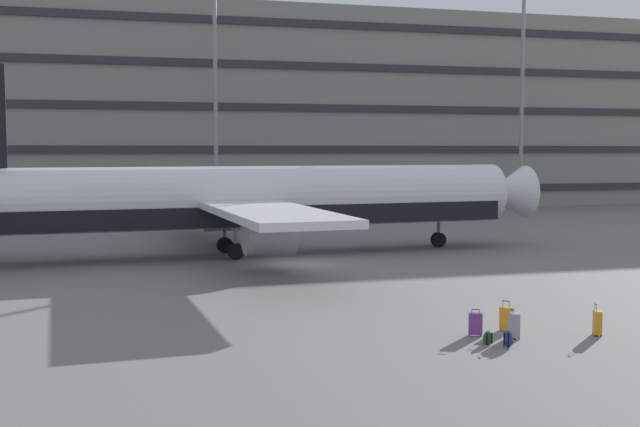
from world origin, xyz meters
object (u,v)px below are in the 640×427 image
(suitcase_silver, at_px, (507,318))
(suitcase_orange, at_px, (514,325))
(airliner, at_px, (244,200))
(backpack_upright, at_px, (509,340))
(backpack_scuffed, at_px, (487,338))
(suitcase_purple, at_px, (597,322))
(suitcase_small, at_px, (475,324))

(suitcase_silver, height_order, suitcase_orange, suitcase_silver)
(airliner, xyz_separation_m, backpack_upright, (4.02, -22.59, -2.85))
(suitcase_orange, height_order, backpack_upright, suitcase_orange)
(airliner, relative_size, backpack_upright, 65.04)
(backpack_scuffed, height_order, backpack_upright, backpack_upright)
(suitcase_silver, height_order, suitcase_purple, suitcase_purple)
(suitcase_small, distance_m, suitcase_purple, 3.91)
(backpack_scuffed, bearing_deg, airliner, 99.23)
(suitcase_orange, distance_m, backpack_upright, 1.29)
(suitcase_small, distance_m, backpack_upright, 1.67)
(suitcase_orange, bearing_deg, airliner, 102.50)
(suitcase_small, xyz_separation_m, backpack_scuffed, (-0.16, -1.14, -0.20))
(airliner, relative_size, suitcase_purple, 35.48)
(suitcase_orange, distance_m, backpack_scuffed, 1.32)
(suitcase_small, height_order, suitcase_purple, suitcase_purple)
(suitcase_small, distance_m, backpack_scuffed, 1.17)
(suitcase_purple, xyz_separation_m, backpack_upright, (-3.50, -0.66, -0.18))
(suitcase_purple, bearing_deg, backpack_scuffed, -177.77)
(suitcase_small, height_order, suitcase_orange, suitcase_orange)
(suitcase_silver, relative_size, backpack_scuffed, 2.14)
(airliner, bearing_deg, suitcase_silver, -76.07)
(suitcase_silver, bearing_deg, backpack_scuffed, -133.73)
(suitcase_silver, bearing_deg, suitcase_small, -162.15)
(airliner, height_order, suitcase_orange, airliner)
(suitcase_silver, bearing_deg, airliner, 103.93)
(airliner, bearing_deg, suitcase_orange, -77.50)
(suitcase_silver, relative_size, suitcase_orange, 1.06)
(suitcase_silver, relative_size, suitcase_small, 1.13)
(suitcase_small, bearing_deg, suitcase_silver, 17.85)
(suitcase_orange, relative_size, suitcase_purple, 0.92)
(suitcase_orange, bearing_deg, suitcase_silver, 73.71)
(suitcase_small, height_order, backpack_upright, suitcase_small)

